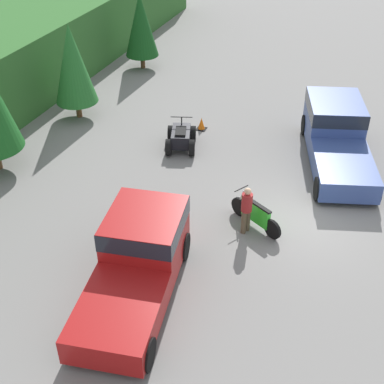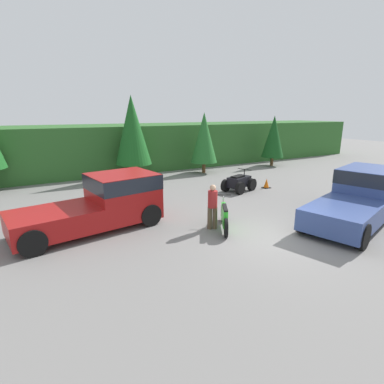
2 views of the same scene
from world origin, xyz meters
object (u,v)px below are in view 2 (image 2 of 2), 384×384
object	(u,v)px
rider_person	(213,205)
dirt_bike	(224,217)
pickup_truck_red	(104,201)
traffic_cone	(266,184)
quad_atv	(239,183)
pickup_truck_second	(362,194)

from	to	relation	value
rider_person	dirt_bike	bearing A→B (deg)	-97.16
pickup_truck_red	dirt_bike	size ratio (longest dim) A/B	2.77
rider_person	traffic_cone	xyz separation A→B (m)	(6.20, 3.79, -0.67)
dirt_bike	traffic_cone	size ratio (longest dim) A/B	3.62
quad_atv	traffic_cone	distance (m)	1.86
rider_person	pickup_truck_red	bearing A→B (deg)	80.93
pickup_truck_red	pickup_truck_second	world-z (taller)	same
pickup_truck_second	dirt_bike	world-z (taller)	pickup_truck_second
pickup_truck_second	traffic_cone	world-z (taller)	pickup_truck_second
pickup_truck_second	dirt_bike	distance (m)	5.92
pickup_truck_second	quad_atv	size ratio (longest dim) A/B	2.99
pickup_truck_second	traffic_cone	distance (m)	5.80
pickup_truck_red	rider_person	bearing A→B (deg)	-41.06
pickup_truck_red	traffic_cone	distance (m)	9.83
quad_atv	traffic_cone	bearing A→B (deg)	-25.45
pickup_truck_second	quad_atv	bearing A→B (deg)	89.02
pickup_truck_red	pickup_truck_second	size ratio (longest dim) A/B	0.87
dirt_bike	rider_person	world-z (taller)	rider_person
quad_atv	rider_person	bearing A→B (deg)	-155.68
rider_person	traffic_cone	bearing A→B (deg)	-35.57
pickup_truck_red	quad_atv	xyz separation A→B (m)	(7.84, 1.84, -0.57)
dirt_bike	quad_atv	world-z (taller)	quad_atv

